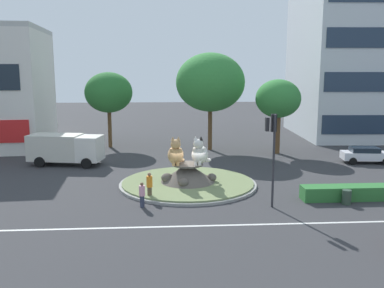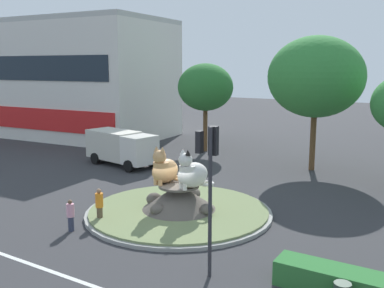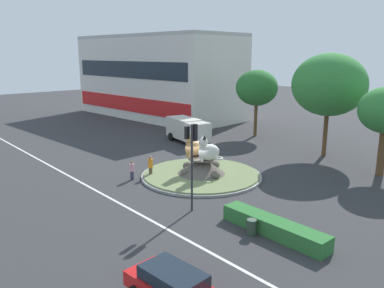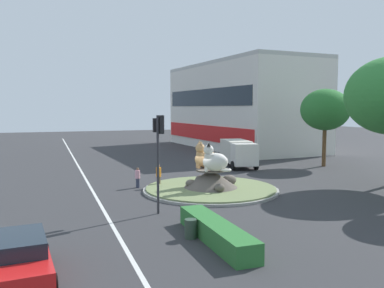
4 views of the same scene
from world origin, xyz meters
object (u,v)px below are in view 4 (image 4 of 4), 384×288
object	(u,v)px
pedestrian_orange_shirt	(159,175)
delivery_box_truck	(238,152)
third_tree_left	(325,110)
pedestrian_pink_shirt	(138,177)
sedan_on_far_lane	(22,256)
cat_statue_calico	(205,158)
shophouse_block	(240,106)
litter_bin	(191,229)
traffic_light_mast	(159,142)
cat_statue_white	(214,161)

from	to	relation	value
pedestrian_orange_shirt	delivery_box_truck	world-z (taller)	delivery_box_truck
third_tree_left	pedestrian_pink_shirt	xyz separation A→B (m)	(4.43, -20.51, -5.03)
pedestrian_orange_shirt	sedan_on_far_lane	world-z (taller)	pedestrian_orange_shirt
third_tree_left	pedestrian_orange_shirt	world-z (taller)	third_tree_left
cat_statue_calico	shophouse_block	bearing A→B (deg)	-120.20
third_tree_left	litter_bin	distance (m)	27.37
traffic_light_mast	pedestrian_orange_shirt	distance (m)	8.25
traffic_light_mast	sedan_on_far_lane	world-z (taller)	traffic_light_mast
cat_statue_calico	delivery_box_truck	xyz separation A→B (m)	(-9.37, 7.43, -0.82)
sedan_on_far_lane	third_tree_left	bearing A→B (deg)	120.04
third_tree_left	pedestrian_pink_shirt	bearing A→B (deg)	-77.82
traffic_light_mast	pedestrian_pink_shirt	bearing A→B (deg)	85.72
pedestrian_orange_shirt	delivery_box_truck	size ratio (longest dim) A/B	0.27
traffic_light_mast	sedan_on_far_lane	xyz separation A→B (m)	(6.93, -6.92, -3.29)
traffic_light_mast	third_tree_left	size ratio (longest dim) A/B	0.71
traffic_light_mast	shophouse_block	distance (m)	39.45
litter_bin	shophouse_block	bearing A→B (deg)	150.36
sedan_on_far_lane	delivery_box_truck	world-z (taller)	delivery_box_truck
traffic_light_mast	delivery_box_truck	world-z (taller)	traffic_light_mast
pedestrian_pink_shirt	sedan_on_far_lane	size ratio (longest dim) A/B	0.32
pedestrian_pink_shirt	sedan_on_far_lane	world-z (taller)	pedestrian_pink_shirt
cat_statue_calico	pedestrian_orange_shirt	xyz separation A→B (m)	(-1.77, -3.10, -1.41)
traffic_light_mast	cat_statue_white	bearing A→B (deg)	36.45
cat_statue_calico	delivery_box_truck	size ratio (longest dim) A/B	0.31
litter_bin	sedan_on_far_lane	bearing A→B (deg)	-73.35
cat_statue_calico	pedestrian_orange_shirt	bearing A→B (deg)	-28.68
cat_statue_white	pedestrian_pink_shirt	world-z (taller)	cat_statue_white
traffic_light_mast	pedestrian_orange_shirt	size ratio (longest dim) A/B	3.19
sedan_on_far_lane	delivery_box_truck	distance (m)	29.27
pedestrian_pink_shirt	sedan_on_far_lane	xyz separation A→B (m)	(14.68, -7.36, 0.00)
traffic_light_mast	litter_bin	distance (m)	6.04
traffic_light_mast	delivery_box_truck	bearing A→B (deg)	49.07
cat_statue_white	cat_statue_calico	bearing A→B (deg)	-71.72
cat_statue_white	traffic_light_mast	distance (m)	6.62
cat_statue_white	delivery_box_truck	distance (m)	13.36
cat_statue_calico	litter_bin	size ratio (longest dim) A/B	2.27
pedestrian_orange_shirt	litter_bin	world-z (taller)	pedestrian_orange_shirt
third_tree_left	litter_bin	world-z (taller)	third_tree_left
traffic_light_mast	delivery_box_truck	distance (m)	19.66
sedan_on_far_lane	pedestrian_orange_shirt	bearing A→B (deg)	143.72
sedan_on_far_lane	cat_statue_calico	bearing A→B (deg)	131.84
cat_statue_white	delivery_box_truck	bearing A→B (deg)	-105.50
shophouse_block	delivery_box_truck	bearing A→B (deg)	-31.04
pedestrian_orange_shirt	litter_bin	xyz separation A→B (m)	(12.16, -1.79, -0.48)
pedestrian_pink_shirt	delivery_box_truck	distance (m)	14.06
cat_statue_calico	sedan_on_far_lane	distance (m)	17.40
pedestrian_orange_shirt	sedan_on_far_lane	bearing A→B (deg)	82.87
cat_statue_white	litter_bin	xyz separation A→B (m)	(8.69, -4.89, -1.89)
litter_bin	pedestrian_pink_shirt	bearing A→B (deg)	178.80
cat_statue_calico	shophouse_block	distance (m)	32.21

